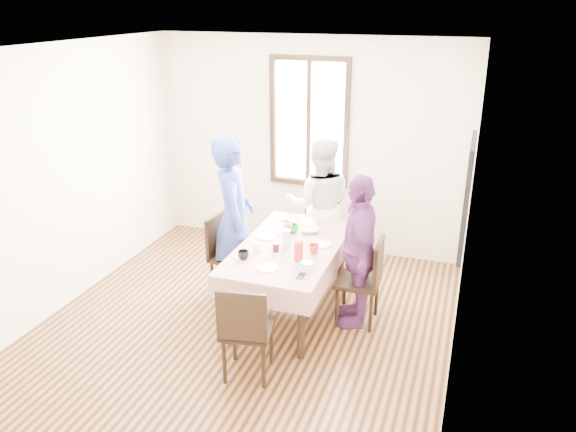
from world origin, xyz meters
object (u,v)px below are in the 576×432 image
object	(u,v)px
chair_near	(248,329)
person_left	(233,219)
person_far	(320,205)
person_right	(358,251)
chair_far	(319,233)
chair_left	(233,257)
chair_right	(358,281)
dining_table	(290,279)

from	to	relation	value
chair_near	person_left	size ratio (longest dim) A/B	0.50
chair_near	person_far	size ratio (longest dim) A/B	0.56
person_right	person_far	bearing A→B (deg)	-161.80
person_left	chair_far	bearing A→B (deg)	-59.83
chair_left	chair_near	size ratio (longest dim) A/B	1.00
chair_left	chair_right	xyz separation A→B (m)	(1.42, -0.10, 0.00)
dining_table	chair_left	distance (m)	0.73
dining_table	chair_far	world-z (taller)	chair_far
dining_table	person_left	bearing A→B (deg)	167.67
person_left	person_far	bearing A→B (deg)	-60.41
chair_far	person_far	size ratio (longest dim) A/B	0.56
chair_left	person_far	world-z (taller)	person_far
chair_far	person_left	bearing A→B (deg)	46.42
dining_table	person_right	world-z (taller)	person_right
chair_far	person_right	size ratio (longest dim) A/B	0.58
person_left	person_far	size ratio (longest dim) A/B	1.10
dining_table	person_left	world-z (taller)	person_left
chair_far	dining_table	bearing A→B (deg)	82.26
chair_right	person_right	distance (m)	0.33
person_far	chair_right	bearing A→B (deg)	110.08
dining_table	chair_near	distance (m)	1.11
chair_near	person_far	xyz separation A→B (m)	(0.00, 2.19, 0.36)
chair_left	person_right	world-z (taller)	person_right
chair_left	chair_near	xyz separation A→B (m)	(0.71, -1.26, 0.00)
chair_right	chair_near	bearing A→B (deg)	147.33
chair_near	person_right	xyz separation A→B (m)	(0.69, 1.16, 0.33)
person_left	person_right	world-z (taller)	person_left
chair_right	chair_far	xyz separation A→B (m)	(-0.71, 1.05, 0.00)
person_right	person_left	bearing A→B (deg)	-109.64
chair_right	chair_near	distance (m)	1.36
person_far	chair_left	bearing A→B (deg)	38.53
chair_right	chair_far	size ratio (longest dim) A/B	1.00
dining_table	chair_right	xyz separation A→B (m)	(0.71, 0.05, 0.08)
person_left	chair_near	bearing A→B (deg)	-175.23
chair_far	chair_near	size ratio (longest dim) A/B	1.00
person_left	dining_table	bearing A→B (deg)	-126.32
chair_right	person_far	bearing A→B (deg)	33.23
chair_left	person_far	xyz separation A→B (m)	(0.71, 0.93, 0.36)
chair_left	person_left	world-z (taller)	person_left
chair_left	person_left	bearing A→B (deg)	95.91
person_far	person_right	bearing A→B (deg)	109.36
chair_left	chair_right	bearing A→B (deg)	91.85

